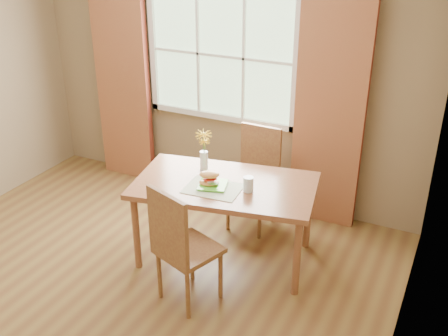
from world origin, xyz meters
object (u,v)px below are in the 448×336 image
chair_near (180,243)px  flower_vase (204,147)px  dining_table (225,191)px  chair_far (256,173)px  croissant_sandwich (209,178)px  water_glass (248,184)px

chair_near → flower_vase: bearing=125.4°
dining_table → chair_far: chair_far is taller
chair_near → flower_vase: 0.97m
dining_table → flower_vase: size_ratio=4.52×
dining_table → flower_vase: bearing=141.0°
croissant_sandwich → water_glass: 0.32m
chair_far → flower_vase: size_ratio=2.71×
chair_far → flower_vase: (-0.28, -0.51, 0.41)m
flower_vase → water_glass: bearing=-20.6°
chair_far → croissant_sandwich: bearing=-94.7°
dining_table → chair_far: (0.00, 0.66, -0.12)m
chair_far → croissant_sandwich: (-0.09, -0.78, 0.27)m
dining_table → chair_near: (-0.03, -0.70, -0.11)m
chair_near → water_glass: chair_near is taller
chair_far → water_glass: bearing=-70.3°
chair_near → croissant_sandwich: bearing=114.8°
chair_far → water_glass: size_ratio=7.80×
dining_table → water_glass: bearing=-21.2°
croissant_sandwich → flower_vase: (-0.19, 0.26, 0.14)m
chair_near → chair_far: chair_near is taller
croissant_sandwich → chair_far: bearing=61.1°
dining_table → chair_near: bearing=-103.1°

